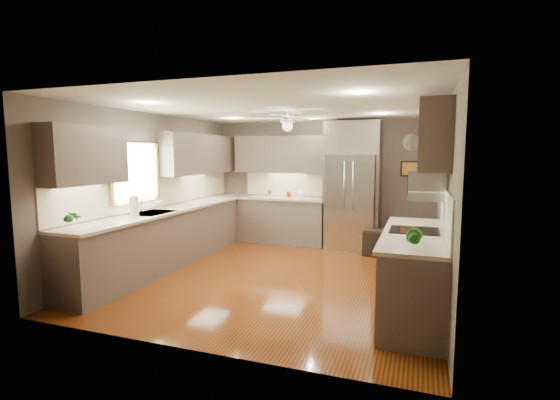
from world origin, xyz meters
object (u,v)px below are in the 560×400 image
Objects in this scene: canister_b at (270,193)px; stool at (375,242)px; bowl at (301,197)px; potted_plant_right at (415,236)px; paper_towel at (134,207)px; refrigerator at (352,187)px; potted_plant_left at (70,217)px; soap_bottle at (160,203)px; microwave at (427,185)px; canister_d at (289,195)px.

canister_b is 2.42m from stool.
canister_b is 0.56× the size of bowl.
potted_plant_right is 3.98m from paper_towel.
stool is at bearing -40.68° from refrigerator.
potted_plant_left is 0.12× the size of refrigerator.
refrigerator reaches higher than stool.
canister_b is 0.38× the size of paper_towel.
stool is (3.26, 1.85, -0.79)m from soap_bottle.
bowl is 0.41× the size of microwave.
microwave is 2.72m from stool.
potted_plant_left is 0.56× the size of microwave.
potted_plant_right is 1.30m from microwave.
canister_d is 1.32m from refrigerator.
canister_b is at bearing 137.69° from microwave.
refrigerator reaches higher than canister_d.
canister_b is 0.69m from bowl.
refrigerator is (1.30, -0.05, 0.19)m from canister_d.
potted_plant_left is 1.12m from paper_towel.
paper_towel reaches higher than potted_plant_right.
refrigerator reaches higher than soap_bottle.
refrigerator is 1.16m from stool.
canister_d is at bearing 133.59° from microwave.
refrigerator reaches higher than microwave.
potted_plant_left is 4.25m from microwave.
refrigerator is at bearing 39.59° from soap_bottle.
stool is (-0.73, 3.52, -0.86)m from potted_plant_right.
canister_d is at bearing 122.31° from potted_plant_right.
microwave reaches higher than canister_b.
paper_towel reaches higher than potted_plant_left.
canister_b is at bearing 177.49° from refrigerator.
potted_plant_right is at bearing -72.72° from refrigerator.
refrigerator is (2.75, 2.28, 0.16)m from soap_bottle.
canister_d is 0.26m from bowl.
paper_towel is (-3.97, -0.34, -0.40)m from microwave.
bowl is (-2.27, 4.01, -0.13)m from potted_plant_right.
potted_plant_left is 1.35× the size of bowl.
paper_towel is (-0.91, -3.12, 0.07)m from canister_b.
microwave is (3.06, -2.78, 0.47)m from canister_b.
paper_towel is at bearing 89.62° from potted_plant_left.
refrigerator is at bearing 116.09° from microwave.
refrigerator is 7.34× the size of paper_towel.
microwave is (3.98, 1.46, 0.39)m from potted_plant_left.
microwave is at bearing 20.13° from potted_plant_left.
potted_plant_left is at bearing -122.49° from refrigerator.
potted_plant_left is at bearing -107.76° from canister_d.
potted_plant_left is at bearing -90.38° from paper_towel.
refrigerator is (1.04, -0.06, 0.22)m from bowl.
canister_d is (0.43, -0.02, -0.01)m from canister_b.
soap_bottle is at bearing -121.94° from canister_d.
soap_bottle is at bearing -150.41° from stool.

